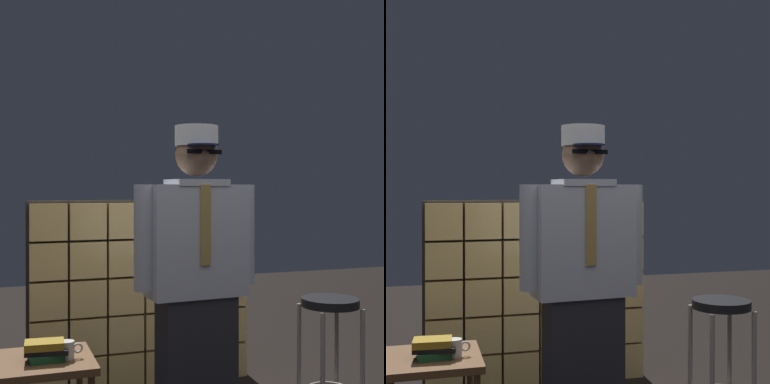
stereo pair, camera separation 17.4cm
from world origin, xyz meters
The scene contains 6 objects.
glass_block_wall centered at (0.00, 1.41, 0.66)m, with size 1.64×0.10×1.37m.
standing_person centered at (0.02, 0.31, 0.92)m, with size 0.71×0.31×1.77m.
bar_stool centered at (0.87, 0.32, 0.58)m, with size 0.34×0.34×0.78m.
side_table centered at (-0.77, 0.51, 0.46)m, with size 0.52×0.52×0.53m.
book_stack centered at (-0.76, 0.47, 0.58)m, with size 0.24×0.19×0.10m.
coffee_mug centered at (-0.65, 0.47, 0.58)m, with size 0.13×0.08×0.09m.
Camera 1 is at (-0.99, -2.55, 1.43)m, focal length 52.49 mm.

